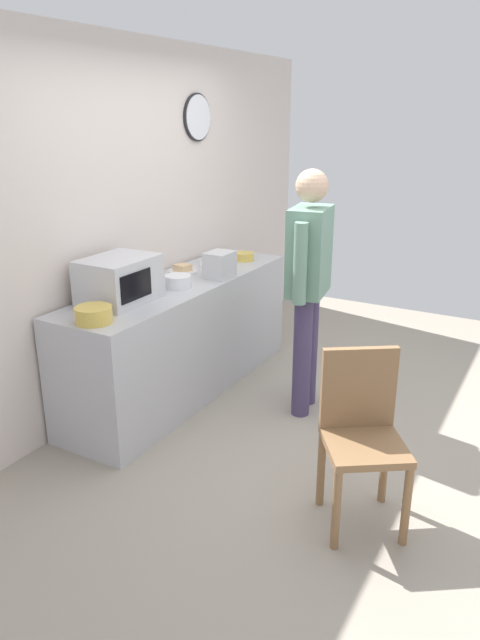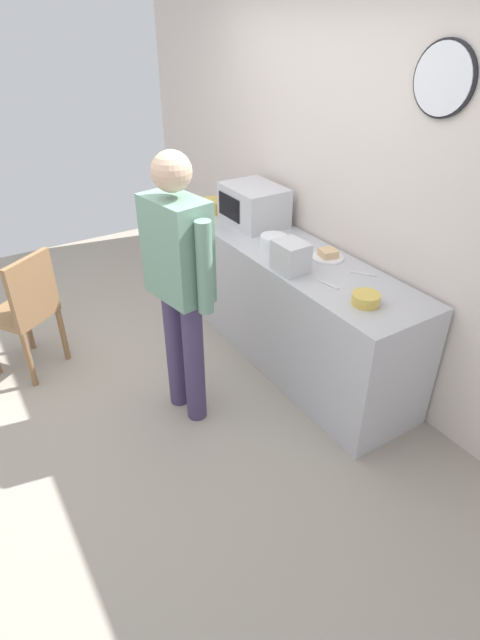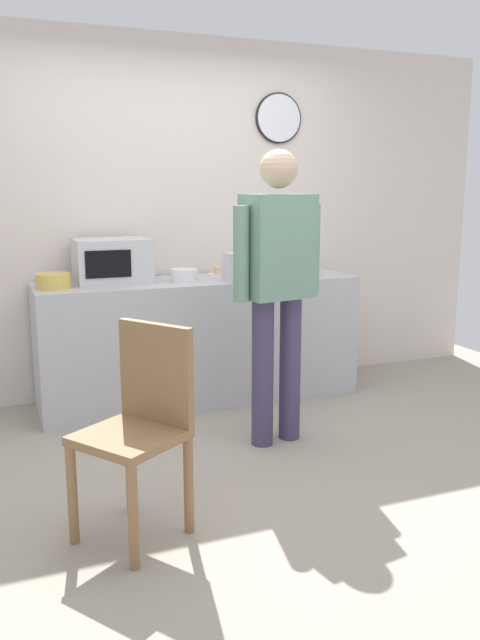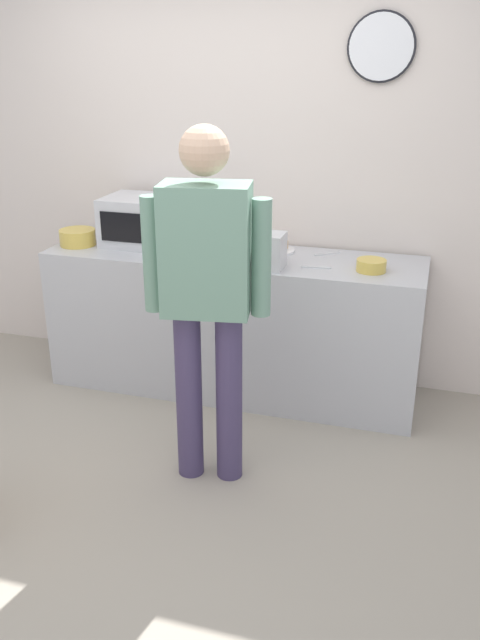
{
  "view_description": "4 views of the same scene",
  "coord_description": "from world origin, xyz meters",
  "px_view_note": "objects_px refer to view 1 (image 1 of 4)",
  "views": [
    {
      "loc": [
        -3.39,
        -1.27,
        2.09
      ],
      "look_at": [
        0.18,
        0.74,
        0.64
      ],
      "focal_mm": 33.28,
      "sensor_mm": 36.0,
      "label": 1
    },
    {
      "loc": [
        2.7,
        -0.82,
        2.35
      ],
      "look_at": [
        0.29,
        0.69,
        0.57
      ],
      "focal_mm": 28.1,
      "sensor_mm": 36.0,
      "label": 2
    },
    {
      "loc": [
        -1.32,
        -3.18,
        1.52
      ],
      "look_at": [
        0.27,
        0.82,
        0.65
      ],
      "focal_mm": 36.75,
      "sensor_mm": 36.0,
      "label": 3
    },
    {
      "loc": [
        1.27,
        -2.48,
        2.01
      ],
      "look_at": [
        0.28,
        0.83,
        0.63
      ],
      "focal_mm": 37.54,
      "sensor_mm": 36.0,
      "label": 4
    }
  ],
  "objects_px": {
    "spoon_utensil": "(229,268)",
    "person_standing": "(308,275)",
    "wooden_chair": "(362,430)",
    "mixing_bowl": "(94,315)",
    "salad_bowl": "(244,256)",
    "fork_utensil": "(200,263)",
    "microwave": "(119,280)",
    "cereal_bowl": "(178,281)",
    "toaster": "(220,265)",
    "sandwich_plate": "(183,270)"
  },
  "relations": [
    {
      "from": "spoon_utensil",
      "to": "person_standing",
      "type": "bearing_deg",
      "value": -112.88
    },
    {
      "from": "spoon_utensil",
      "to": "wooden_chair",
      "type": "bearing_deg",
      "value": -130.42
    },
    {
      "from": "mixing_bowl",
      "to": "spoon_utensil",
      "type": "height_order",
      "value": "mixing_bowl"
    },
    {
      "from": "salad_bowl",
      "to": "mixing_bowl",
      "type": "height_order",
      "value": "mixing_bowl"
    },
    {
      "from": "fork_utensil",
      "to": "person_standing",
      "type": "height_order",
      "value": "person_standing"
    },
    {
      "from": "wooden_chair",
      "to": "microwave",
      "type": "bearing_deg",
      "value": 82.58
    },
    {
      "from": "wooden_chair",
      "to": "mixing_bowl",
      "type": "bearing_deg",
      "value": 96.12
    },
    {
      "from": "cereal_bowl",
      "to": "toaster",
      "type": "distance_m",
      "value": 0.4
    },
    {
      "from": "microwave",
      "to": "person_standing",
      "type": "height_order",
      "value": "person_standing"
    },
    {
      "from": "person_standing",
      "to": "wooden_chair",
      "type": "relative_size",
      "value": 1.85
    },
    {
      "from": "spoon_utensil",
      "to": "salad_bowl",
      "type": "bearing_deg",
      "value": 5.18
    },
    {
      "from": "salad_bowl",
      "to": "cereal_bowl",
      "type": "bearing_deg",
      "value": 178.77
    },
    {
      "from": "microwave",
      "to": "sandwich_plate",
      "type": "height_order",
      "value": "microwave"
    },
    {
      "from": "sandwich_plate",
      "to": "toaster",
      "type": "height_order",
      "value": "toaster"
    },
    {
      "from": "microwave",
      "to": "spoon_utensil",
      "type": "xyz_separation_m",
      "value": [
        1.13,
        -0.19,
        -0.15
      ]
    },
    {
      "from": "spoon_utensil",
      "to": "microwave",
      "type": "bearing_deg",
      "value": 170.57
    },
    {
      "from": "microwave",
      "to": "mixing_bowl",
      "type": "height_order",
      "value": "microwave"
    },
    {
      "from": "fork_utensil",
      "to": "wooden_chair",
      "type": "bearing_deg",
      "value": -125.99
    },
    {
      "from": "salad_bowl",
      "to": "cereal_bowl",
      "type": "relative_size",
      "value": 0.86
    },
    {
      "from": "cereal_bowl",
      "to": "sandwich_plate",
      "type": "bearing_deg",
      "value": 29.83
    },
    {
      "from": "microwave",
      "to": "person_standing",
      "type": "bearing_deg",
      "value": -53.29
    },
    {
      "from": "spoon_utensil",
      "to": "person_standing",
      "type": "relative_size",
      "value": 0.1
    },
    {
      "from": "sandwich_plate",
      "to": "microwave",
      "type": "bearing_deg",
      "value": -175.44
    },
    {
      "from": "cereal_bowl",
      "to": "person_standing",
      "type": "bearing_deg",
      "value": -71.59
    },
    {
      "from": "sandwich_plate",
      "to": "spoon_utensil",
      "type": "height_order",
      "value": "sandwich_plate"
    },
    {
      "from": "sandwich_plate",
      "to": "mixing_bowl",
      "type": "height_order",
      "value": "mixing_bowl"
    },
    {
      "from": "microwave",
      "to": "cereal_bowl",
      "type": "bearing_deg",
      "value": -16.4
    },
    {
      "from": "sandwich_plate",
      "to": "wooden_chair",
      "type": "distance_m",
      "value": 2.17
    },
    {
      "from": "spoon_utensil",
      "to": "fork_utensil",
      "type": "bearing_deg",
      "value": 87.84
    },
    {
      "from": "sandwich_plate",
      "to": "fork_utensil",
      "type": "distance_m",
      "value": 0.31
    },
    {
      "from": "sandwich_plate",
      "to": "toaster",
      "type": "distance_m",
      "value": 0.34
    },
    {
      "from": "mixing_bowl",
      "to": "fork_utensil",
      "type": "xyz_separation_m",
      "value": [
        1.54,
        0.24,
        -0.05
      ]
    },
    {
      "from": "sandwich_plate",
      "to": "cereal_bowl",
      "type": "height_order",
      "value": "cereal_bowl"
    },
    {
      "from": "microwave",
      "to": "mixing_bowl",
      "type": "relative_size",
      "value": 2.23
    },
    {
      "from": "mixing_bowl",
      "to": "cereal_bowl",
      "type": "bearing_deg",
      "value": 0.1
    },
    {
      "from": "salad_bowl",
      "to": "mixing_bowl",
      "type": "bearing_deg",
      "value": 179.41
    },
    {
      "from": "sandwich_plate",
      "to": "person_standing",
      "type": "bearing_deg",
      "value": -93.15
    },
    {
      "from": "mixing_bowl",
      "to": "wooden_chair",
      "type": "relative_size",
      "value": 0.24
    },
    {
      "from": "spoon_utensil",
      "to": "wooden_chair",
      "type": "height_order",
      "value": "wooden_chair"
    },
    {
      "from": "spoon_utensil",
      "to": "person_standing",
      "type": "xyz_separation_m",
      "value": [
        -0.36,
        -0.85,
        0.13
      ]
    },
    {
      "from": "microwave",
      "to": "wooden_chair",
      "type": "relative_size",
      "value": 0.53
    },
    {
      "from": "salad_bowl",
      "to": "sandwich_plate",
      "type": "bearing_deg",
      "value": 159.35
    },
    {
      "from": "microwave",
      "to": "sandwich_plate",
      "type": "distance_m",
      "value": 0.84
    },
    {
      "from": "cereal_bowl",
      "to": "wooden_chair",
      "type": "bearing_deg",
      "value": -113.2
    },
    {
      "from": "toaster",
      "to": "spoon_utensil",
      "type": "height_order",
      "value": "toaster"
    },
    {
      "from": "sandwich_plate",
      "to": "salad_bowl",
      "type": "xyz_separation_m",
      "value": [
        0.6,
        -0.23,
        0.01
      ]
    },
    {
      "from": "sandwich_plate",
      "to": "mixing_bowl",
      "type": "distance_m",
      "value": 1.26
    },
    {
      "from": "salad_bowl",
      "to": "fork_utensil",
      "type": "height_order",
      "value": "salad_bowl"
    },
    {
      "from": "fork_utensil",
      "to": "person_standing",
      "type": "bearing_deg",
      "value": -107.94
    },
    {
      "from": "toaster",
      "to": "microwave",
      "type": "bearing_deg",
      "value": 162.32
    }
  ]
}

